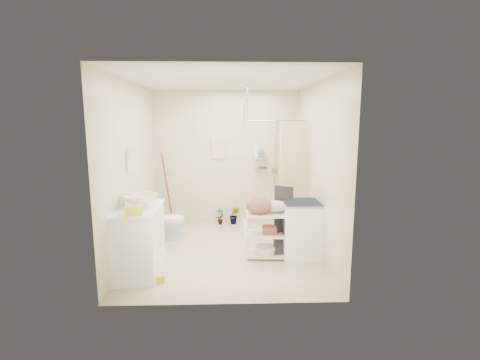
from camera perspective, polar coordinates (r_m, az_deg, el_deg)
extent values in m
plane|color=beige|center=(5.58, -2.27, -11.56)|extent=(3.20, 3.20, 0.00)
cube|color=silver|center=(5.23, -2.47, 16.05)|extent=(2.80, 3.20, 0.04)
cube|color=beige|center=(6.83, -2.25, 3.64)|extent=(2.80, 0.04, 2.60)
cube|color=beige|center=(3.67, -2.58, -1.67)|extent=(2.80, 0.04, 2.60)
cube|color=beige|center=(5.44, -17.28, 1.64)|extent=(0.04, 3.20, 2.60)
cube|color=beige|center=(5.42, 12.62, 1.81)|extent=(0.04, 3.20, 2.60)
cube|color=white|center=(4.91, -16.22, -9.38)|extent=(0.61, 1.04, 0.90)
imported|color=silver|center=(4.80, -16.12, -3.23)|extent=(0.49, 0.49, 0.16)
cube|color=yellow|center=(4.41, -17.07, -4.76)|extent=(0.24, 0.20, 0.11)
cube|color=gold|center=(4.70, -13.40, -15.18)|extent=(0.29, 0.24, 0.13)
imported|color=white|center=(6.15, -12.06, -6.45)|extent=(0.67, 0.41, 0.67)
imported|color=#9B3F21|center=(6.88, -3.30, -5.97)|extent=(0.21, 0.19, 0.33)
imported|color=brown|center=(6.90, -0.94, -5.81)|extent=(0.21, 0.17, 0.35)
cube|color=beige|center=(6.80, -3.53, 5.29)|extent=(0.28, 0.03, 0.42)
imported|color=silver|center=(6.77, 2.71, 4.79)|extent=(0.12, 0.12, 0.24)
imported|color=#4461A2|center=(6.78, 3.72, 4.50)|extent=(0.08, 0.08, 0.18)
cube|color=white|center=(5.38, 10.04, -7.85)|extent=(0.57, 0.59, 0.83)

